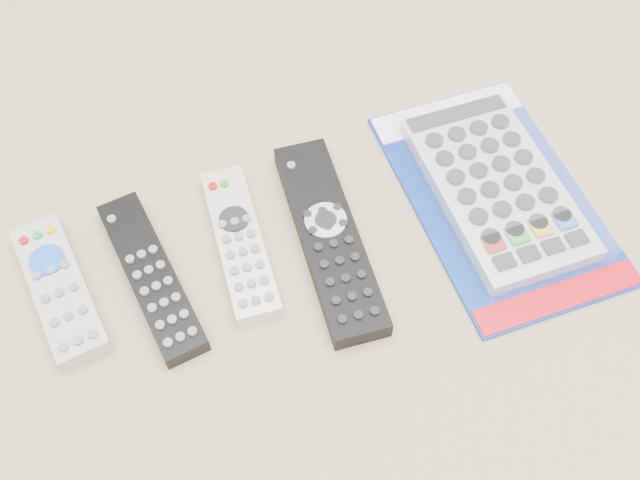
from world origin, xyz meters
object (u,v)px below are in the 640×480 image
object	(u,v)px
remote_small_grey	(60,289)
remote_silver_dvd	(240,242)
remote_large_black	(329,237)
jumbo_remote_packaged	(497,185)
remote_slim_black	(151,276)

from	to	relation	value
remote_small_grey	remote_silver_dvd	distance (m)	0.18
remote_silver_dvd	remote_large_black	size ratio (longest dim) A/B	0.76
remote_large_black	jumbo_remote_packaged	xyz separation A→B (m)	(0.19, -0.01, 0.01)
remote_small_grey	jumbo_remote_packaged	size ratio (longest dim) A/B	0.56
remote_silver_dvd	jumbo_remote_packaged	world-z (taller)	jumbo_remote_packaged
remote_slim_black	jumbo_remote_packaged	xyz separation A→B (m)	(0.36, -0.03, 0.01)
remote_small_grey	remote_slim_black	distance (m)	0.09
remote_large_black	jumbo_remote_packaged	size ratio (longest dim) A/B	0.81
remote_large_black	jumbo_remote_packaged	world-z (taller)	jumbo_remote_packaged
remote_slim_black	remote_large_black	distance (m)	0.18
remote_slim_black	remote_silver_dvd	bearing A→B (deg)	-2.79
jumbo_remote_packaged	remote_large_black	bearing A→B (deg)	179.67
remote_small_grey	jumbo_remote_packaged	bearing A→B (deg)	-12.83
remote_small_grey	remote_slim_black	size ratio (longest dim) A/B	0.85
remote_large_black	remote_silver_dvd	bearing A→B (deg)	166.85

